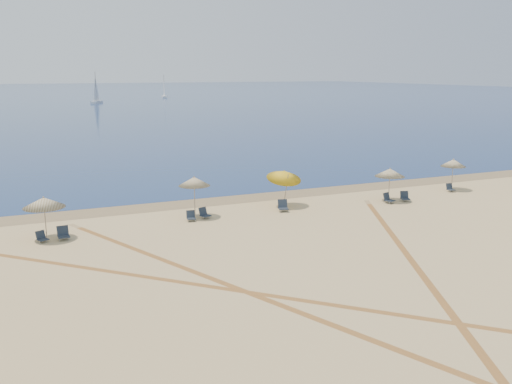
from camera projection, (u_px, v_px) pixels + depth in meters
ground at (495, 349)px, 18.33m from camera, size 160.00×160.00×0.00m
ocean at (53, 94)px, 220.53m from camera, size 500.00×500.00×0.00m
wet_sand at (234, 199)px, 39.90m from camera, size 500.00×500.00×0.00m
umbrella_1 at (44, 202)px, 30.01m from camera, size 2.22×2.23×2.37m
umbrella_2 at (194, 181)px, 34.57m from camera, size 1.97×1.97×2.59m
umbrella_3 at (284, 175)px, 37.33m from camera, size 2.34×2.40×2.74m
umbrella_4 at (390, 173)px, 38.96m from camera, size 2.09×2.09×2.35m
umbrella_5 at (453, 163)px, 42.61m from camera, size 1.89×1.89×2.42m
chair_2 at (42, 237)px, 29.78m from camera, size 0.69×0.74×0.60m
chair_3 at (63, 234)px, 30.24m from camera, size 0.64×0.74×0.73m
chair_4 at (191, 216)px, 34.02m from camera, size 0.59×0.66×0.62m
chair_5 at (204, 214)px, 34.62m from camera, size 0.74×0.80×0.66m
chair_6 at (283, 206)px, 36.35m from camera, size 0.79×0.86×0.74m
chair_7 at (388, 199)px, 38.60m from camera, size 0.76×0.82×0.70m
chair_8 at (405, 197)px, 39.16m from camera, size 0.76×0.82×0.69m
chair_9 at (450, 188)px, 42.27m from camera, size 0.57×0.65×0.61m
sailboat_0 at (164, 91)px, 190.91m from camera, size 2.04×5.33×7.74m
sailboat_1 at (96, 94)px, 157.76m from camera, size 4.08×5.91×8.78m
tire_tracks at (288, 282)px, 24.15m from camera, size 48.74×41.98×0.00m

